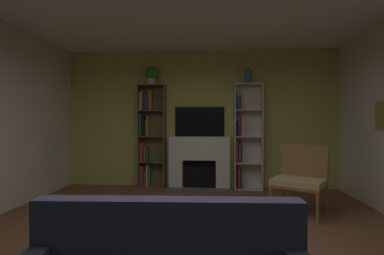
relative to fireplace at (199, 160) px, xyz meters
The scene contains 9 objects.
ground_plane 3.11m from the fireplace, 90.00° to the right, with size 7.66×7.66×0.00m, color brown.
wall_back_accent 0.88m from the fireplace, 90.00° to the left, with size 5.74×0.06×2.87m, color #C0BF5D.
fireplace is the anchor object (origin of this frame).
tv 0.81m from the fireplace, 90.00° to the left, with size 1.02×0.06×0.61m, color black.
bookshelf_left 1.17m from the fireplace, behind, with size 0.56×0.26×2.14m.
bookshelf_right 1.03m from the fireplace, ahead, with size 0.56×0.31×2.14m.
potted_plant 2.03m from the fireplace, behind, with size 0.27×0.27×0.37m.
vase_with_flowers 2.00m from the fireplace, ahead, with size 0.14×0.14×0.46m.
armchair 2.23m from the fireplace, 44.40° to the right, with size 0.88×0.84×1.01m.
Camera 1 is at (0.36, -2.94, 1.34)m, focal length 27.36 mm.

